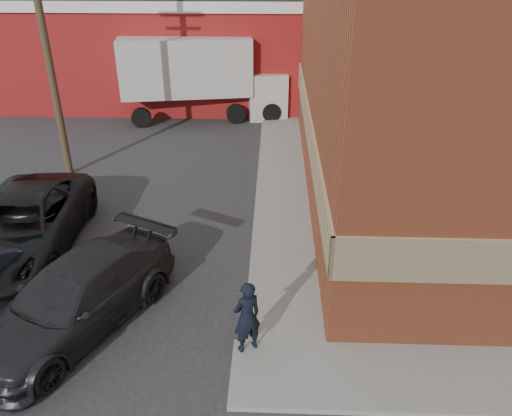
% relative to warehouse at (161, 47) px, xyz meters
% --- Properties ---
extents(ground, '(90.00, 90.00, 0.00)m').
position_rel_warehouse_xyz_m(ground, '(6.00, -20.00, -2.81)').
color(ground, '#28282B').
rests_on(ground, ground).
extents(sidewalk_west, '(1.80, 18.00, 0.12)m').
position_rel_warehouse_xyz_m(sidewalk_west, '(6.60, -11.00, -2.75)').
color(sidewalk_west, gray).
rests_on(sidewalk_west, ground).
extents(warehouse, '(16.30, 8.30, 5.60)m').
position_rel_warehouse_xyz_m(warehouse, '(0.00, 0.00, 0.00)').
color(warehouse, maroon).
rests_on(warehouse, ground).
extents(utility_pole, '(2.00, 0.26, 9.00)m').
position_rel_warehouse_xyz_m(utility_pole, '(-1.50, -11.00, 1.93)').
color(utility_pole, '#4C3926').
rests_on(utility_pole, ground).
extents(man, '(0.74, 0.67, 1.70)m').
position_rel_warehouse_xyz_m(man, '(5.80, -20.25, -1.84)').
color(man, black).
rests_on(man, sidewalk_south).
extents(suv_a, '(3.25, 6.29, 1.70)m').
position_rel_warehouse_xyz_m(suv_a, '(-0.68, -16.51, -1.96)').
color(suv_a, black).
rests_on(suv_a, ground).
extents(suv_b, '(4.31, 5.73, 1.54)m').
position_rel_warehouse_xyz_m(suv_b, '(1.92, -19.50, -2.04)').
color(suv_b, '#242426').
rests_on(suv_b, ground).
extents(box_truck, '(8.34, 3.74, 3.97)m').
position_rel_warehouse_xyz_m(box_truck, '(2.76, -3.87, -0.52)').
color(box_truck, '#BCBBB8').
rests_on(box_truck, ground).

